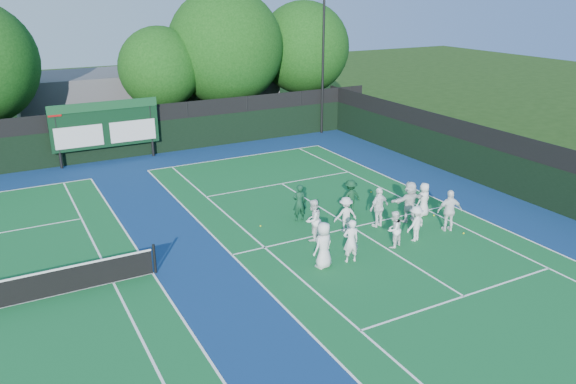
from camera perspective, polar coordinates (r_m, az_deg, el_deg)
name	(u,v)px	position (r m, az deg, el deg)	size (l,w,h in m)	color
ground	(366,236)	(23.06, 7.96, -4.47)	(120.00, 120.00, 0.00)	#1A370F
court_apron	(219,258)	(21.22, -7.01, -6.67)	(34.00, 32.00, 0.01)	navy
near_court	(352,227)	(23.80, 6.55, -3.59)	(11.05, 23.85, 0.01)	#135D2B
back_fence	(123,136)	(34.43, -16.42, 5.52)	(34.00, 0.08, 3.00)	black
divider_fence_right	(507,167)	(29.18, 21.39, 2.42)	(0.08, 32.00, 3.00)	black
scoreboard	(105,125)	(33.66, -18.09, 6.49)	(6.00, 0.21, 3.55)	black
clubhouse	(152,97)	(42.82, -13.64, 9.36)	(18.00, 6.00, 4.00)	#515156
light_pole_right	(323,40)	(38.37, 3.62, 15.19)	(1.20, 0.30, 10.12)	black
tree_c	(162,70)	(38.12, -12.68, 12.00)	(5.30, 5.30, 7.29)	black
tree_d	(227,50)	(39.50, -6.18, 14.14)	(7.82, 7.82, 9.65)	black
tree_e	(305,50)	(42.20, 1.72, 14.22)	(6.62, 6.62, 8.74)	black
tennis_ball_0	(351,235)	(23.06, 6.37, -4.32)	(0.07, 0.07, 0.07)	yellow
tennis_ball_1	(371,192)	(27.94, 8.44, 0.00)	(0.07, 0.07, 0.07)	yellow
tennis_ball_2	(434,215)	(25.62, 14.60, -2.32)	(0.07, 0.07, 0.07)	yellow
tennis_ball_3	(260,226)	(23.75, -2.82, -3.46)	(0.07, 0.07, 0.07)	yellow
tennis_ball_4	(304,200)	(26.59, 1.67, -0.83)	(0.07, 0.07, 0.07)	yellow
tennis_ball_5	(464,233)	(24.13, 17.41, -4.02)	(0.07, 0.07, 0.07)	yellow
player_front_0	(323,245)	(20.09, 3.63, -5.41)	(0.85, 0.55, 1.73)	silver
player_front_1	(351,241)	(20.58, 6.41, -4.96)	(0.61, 0.40, 1.67)	white
player_front_2	(394,229)	(22.02, 10.70, -3.75)	(0.72, 0.56, 1.48)	white
player_front_3	(416,224)	(22.75, 12.84, -3.14)	(0.94, 0.54, 1.46)	white
player_front_4	(450,211)	(23.96, 16.09, -1.84)	(1.04, 0.43, 1.78)	white
player_back_0	(313,220)	(22.24, 2.54, -2.86)	(0.82, 0.64, 1.69)	white
player_back_1	(346,215)	(23.08, 5.87, -2.31)	(0.98, 0.56, 1.52)	silver
player_back_2	(379,207)	(23.74, 9.22, -1.53)	(1.02, 0.43, 1.74)	white
player_back_3	(410,202)	(24.51, 12.25, -0.96)	(1.68, 0.53, 1.81)	white
player_back_4	(424,200)	(25.30, 13.62, -0.75)	(0.74, 0.48, 1.52)	white
coach_left	(299,203)	(24.05, 1.15, -1.10)	(0.60, 0.39, 1.65)	#0F3A23
coach_right	(350,197)	(24.97, 6.36, -0.50)	(1.02, 0.59, 1.58)	#0F381E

